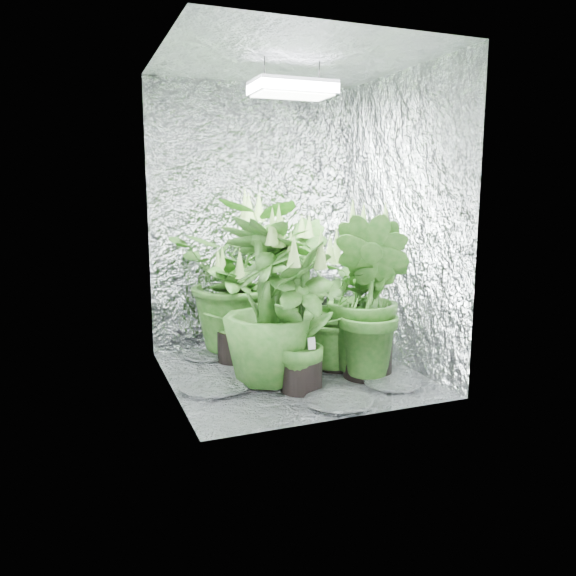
% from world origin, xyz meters
% --- Properties ---
extents(ground, '(1.60, 1.60, 0.00)m').
position_xyz_m(ground, '(0.00, 0.00, 0.00)').
color(ground, silver).
rests_on(ground, ground).
extents(walls, '(1.62, 1.62, 2.00)m').
position_xyz_m(walls, '(0.00, 0.00, 1.00)').
color(walls, silver).
rests_on(walls, ground).
extents(ceiling, '(1.60, 1.60, 0.01)m').
position_xyz_m(ceiling, '(0.00, 0.00, 2.00)').
color(ceiling, silver).
rests_on(ceiling, walls).
extents(grow_lamp, '(0.50, 0.30, 0.22)m').
position_xyz_m(grow_lamp, '(0.00, 0.00, 1.83)').
color(grow_lamp, gray).
rests_on(grow_lamp, ceiling).
extents(plant_a, '(1.34, 1.34, 1.23)m').
position_xyz_m(plant_a, '(-0.15, 0.61, 0.59)').
color(plant_a, black).
rests_on(plant_a, ground).
extents(plant_b, '(0.52, 0.52, 0.83)m').
position_xyz_m(plant_b, '(-0.28, 0.41, 0.37)').
color(plant_b, black).
rests_on(plant_b, ground).
extents(plant_c, '(0.60, 0.60, 1.06)m').
position_xyz_m(plant_c, '(0.29, 0.64, 0.49)').
color(plant_c, black).
rests_on(plant_c, ground).
extents(plant_d, '(0.82, 0.82, 1.12)m').
position_xyz_m(plant_d, '(-0.21, -0.13, 0.53)').
color(plant_d, black).
rests_on(plant_d, ground).
extents(plant_e, '(0.86, 0.86, 0.95)m').
position_xyz_m(plant_e, '(0.32, -0.01, 0.45)').
color(plant_e, black).
rests_on(plant_e, ground).
extents(plant_f, '(0.65, 0.65, 0.99)m').
position_xyz_m(plant_f, '(-0.07, -0.32, 0.46)').
color(plant_f, black).
rests_on(plant_f, ground).
extents(plant_g, '(0.71, 0.71, 1.15)m').
position_xyz_m(plant_g, '(0.44, -0.24, 0.53)').
color(plant_g, black).
rests_on(plant_g, ground).
extents(circulation_fan, '(0.19, 0.34, 0.39)m').
position_xyz_m(circulation_fan, '(0.58, 0.52, 0.17)').
color(circulation_fan, black).
rests_on(circulation_fan, ground).
extents(plant_label, '(0.05, 0.02, 0.07)m').
position_xyz_m(plant_label, '(-0.01, -0.35, 0.30)').
color(plant_label, white).
rests_on(plant_label, plant_f).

